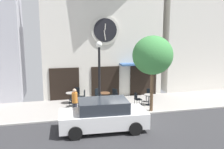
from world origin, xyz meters
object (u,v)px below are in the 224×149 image
object	(u,v)px
cafe_chair_facing_street	(149,94)
cafe_chair_outer	(83,95)
cafe_chair_right_end	(74,99)
cafe_chair_under_awning	(98,94)
cafe_table_center_left	(71,96)
cafe_chair_left_end	(114,94)
cafe_chair_corner	(77,93)
cafe_chair_near_lamp	(115,98)
street_lamp	(99,77)
cafe_table_near_door	(149,98)
pedestrian_orange	(75,102)
street_tree	(153,55)
cafe_table_center_right	(105,96)
parked_car_white	(103,115)
cafe_chair_facing_wall	(137,98)

from	to	relation	value
cafe_chair_facing_street	cafe_chair_outer	size ratio (longest dim) A/B	1.00
cafe_chair_right_end	cafe_chair_under_awning	bearing A→B (deg)	27.36
cafe_chair_outer	cafe_table_center_left	bearing A→B (deg)	170.89
cafe_chair_left_end	cafe_chair_corner	xyz separation A→B (m)	(-2.49, 0.94, 0.00)
cafe_chair_facing_street	cafe_chair_outer	world-z (taller)	same
cafe_chair_near_lamp	cafe_chair_outer	distance (m)	2.27
street_lamp	cafe_table_near_door	world-z (taller)	street_lamp
cafe_chair_facing_street	cafe_chair_right_end	distance (m)	5.22
street_lamp	cafe_table_center_left	size ratio (longest dim) A/B	5.80
cafe_chair_left_end	cafe_chair_outer	bearing A→B (deg)	176.21
pedestrian_orange	cafe_chair_near_lamp	bearing A→B (deg)	27.73
street_tree	cafe_table_center_right	bearing A→B (deg)	140.03
street_lamp	cafe_chair_facing_street	xyz separation A→B (m)	(3.74, 1.21, -1.64)
cafe_table_center_left	cafe_chair_corner	bearing A→B (deg)	56.71
street_tree	cafe_chair_under_awning	bearing A→B (deg)	135.19
cafe_chair_near_lamp	cafe_chair_under_awning	world-z (taller)	same
cafe_chair_near_lamp	parked_car_white	size ratio (longest dim) A/B	0.21
cafe_table_center_left	cafe_chair_facing_wall	bearing A→B (deg)	-21.50
cafe_table_near_door	parked_car_white	world-z (taller)	parked_car_white
cafe_chair_facing_street	cafe_chair_corner	xyz separation A→B (m)	(-4.88, 1.52, 0.00)
cafe_table_center_left	street_lamp	bearing A→B (deg)	-52.38
street_lamp	cafe_table_center_right	distance (m)	2.24
street_lamp	cafe_chair_under_awning	bearing A→B (deg)	82.63
street_lamp	cafe_chair_facing_street	world-z (taller)	street_lamp
cafe_chair_facing_wall	pedestrian_orange	xyz separation A→B (m)	(-4.14, -1.12, 0.33)
cafe_table_center_right	cafe_chair_corner	distance (m)	2.19
cafe_chair_near_lamp	cafe_chair_left_end	size ratio (longest dim) A/B	1.00
pedestrian_orange	cafe_chair_right_end	bearing A→B (deg)	87.51
parked_car_white	cafe_table_near_door	bearing A→B (deg)	41.55
cafe_chair_left_end	cafe_chair_facing_wall	bearing A→B (deg)	-48.10
street_tree	cafe_chair_outer	bearing A→B (deg)	146.20
cafe_chair_facing_wall	cafe_chair_right_end	bearing A→B (deg)	168.70
cafe_chair_corner	cafe_chair_under_awning	bearing A→B (deg)	-22.36
street_tree	cafe_chair_outer	distance (m)	5.53
street_lamp	cafe_chair_corner	bearing A→B (deg)	112.81
cafe_chair_left_end	pedestrian_orange	distance (m)	3.85
cafe_table_near_door	cafe_chair_under_awning	bearing A→B (deg)	151.68
cafe_chair_under_awning	parked_car_white	xyz separation A→B (m)	(-0.64, -5.04, 0.23)
cafe_table_center_right	cafe_chair_outer	world-z (taller)	cafe_chair_outer
cafe_chair_near_lamp	street_tree	bearing A→B (deg)	-35.49
cafe_chair_facing_street	cafe_chair_left_end	size ratio (longest dim) A/B	1.00
cafe_table_near_door	cafe_chair_left_end	xyz separation A→B (m)	(-2.07, 1.34, 0.05)
cafe_table_center_left	cafe_chair_facing_street	bearing A→B (deg)	-9.09
cafe_chair_outer	cafe_chair_facing_street	bearing A→B (deg)	-9.09
street_tree	cafe_chair_left_end	bearing A→B (deg)	125.65
cafe_table_near_door	cafe_chair_facing_wall	xyz separation A→B (m)	(-0.84, -0.03, 0.05)
cafe_table_near_door	parked_car_white	xyz separation A→B (m)	(-3.78, -3.35, 0.28)
cafe_chair_outer	cafe_chair_right_end	xyz separation A→B (m)	(-0.70, -0.70, 0.00)
cafe_table_center_right	cafe_chair_left_end	xyz separation A→B (m)	(0.74, 0.37, -0.03)
cafe_chair_left_end	street_tree	bearing A→B (deg)	-54.35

